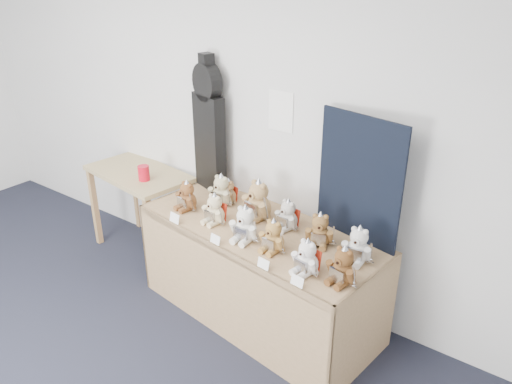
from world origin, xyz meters
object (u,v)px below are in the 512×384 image
Objects in this scene: teddy_front_far_right at (307,258)px; teddy_front_end at (343,267)px; teddy_front_left at (215,210)px; teddy_back_end at (358,246)px; display_table at (252,251)px; side_table at (139,185)px; teddy_front_right at (273,237)px; teddy_front_centre at (245,225)px; teddy_back_left at (221,191)px; teddy_back_far_left at (228,192)px; teddy_front_far_left at (187,197)px; guitar_case at (209,126)px; teddy_back_centre_left at (258,202)px; teddy_back_centre_right at (288,216)px; teddy_back_right at (320,231)px; red_cup at (144,173)px.

teddy_front_end reaches higher than teddy_front_far_right.
teddy_back_end is at bearing 13.38° from teddy_front_left.
display_table is 1.86× the size of side_table.
teddy_front_centre is at bearing -176.48° from teddy_front_right.
teddy_back_far_left is (0.02, 0.06, -0.02)m from teddy_back_left.
side_table is 0.85m from teddy_front_far_left.
display_table is 7.56× the size of teddy_front_far_right.
teddy_back_end reaches higher than teddy_back_far_left.
guitar_case reaches higher than teddy_front_end.
teddy_back_centre_left is (0.37, -0.02, 0.03)m from teddy_back_left.
teddy_front_end is at bearing -19.08° from teddy_back_centre_right.
teddy_back_right reaches higher than teddy_front_left.
teddy_front_end is 0.96m from teddy_back_centre_left.
side_table is at bearing -147.04° from guitar_case.
side_table is 4.07× the size of teddy_front_far_right.
teddy_front_end reaches higher than display_table.
teddy_front_right is (0.27, -0.12, 0.27)m from display_table.
teddy_front_far_left is 1.00× the size of teddy_front_left.
teddy_front_far_left is 0.89m from teddy_front_right.
teddy_front_far_right reaches higher than teddy_front_right.
display_table is 7.75× the size of teddy_back_centre_right.
guitar_case is 4.47× the size of teddy_back_centre_right.
teddy_back_end reaches higher than teddy_front_left.
teddy_back_left is (0.77, 0.10, 0.00)m from red_cup.
teddy_back_centre_left is 1.25× the size of teddy_back_end.
teddy_front_right is 0.99× the size of teddy_front_far_right.
teddy_front_end is 0.79× the size of teddy_back_centre_left.
side_table is 1.16m from teddy_front_left.
teddy_front_far_right is at bearing -22.87° from teddy_back_left.
teddy_front_centre is at bearing -67.08° from display_table.
teddy_front_left is (0.42, -0.45, -0.44)m from guitar_case.
teddy_back_centre_left is (-0.66, 0.40, 0.03)m from teddy_front_far_right.
teddy_front_right reaches higher than display_table.
display_table is 0.67m from teddy_front_far_left.
teddy_back_right is at bearing 21.40° from display_table.
side_table is 1.50m from teddy_front_centre.
side_table is 3.64× the size of teddy_front_centre.
teddy_back_left is at bearing 7.18° from red_cup.
guitar_case is at bearing 138.74° from teddy_front_left.
guitar_case is (-0.72, 0.40, 0.71)m from display_table.
teddy_back_centre_left reaches higher than teddy_front_end.
teddy_front_right is 0.32m from teddy_back_centre_right.
teddy_front_centre is at bearing -34.72° from teddy_back_left.
teddy_back_centre_right is 0.61m from teddy_back_far_left.
red_cup is at bearing -19.47° from side_table.
teddy_front_right reaches higher than red_cup.
guitar_case is 1.30m from teddy_back_right.
red_cup is 1.99m from teddy_back_end.
teddy_back_centre_left reaches higher than teddy_front_right.
teddy_front_end is at bearing -2.48° from teddy_front_right.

